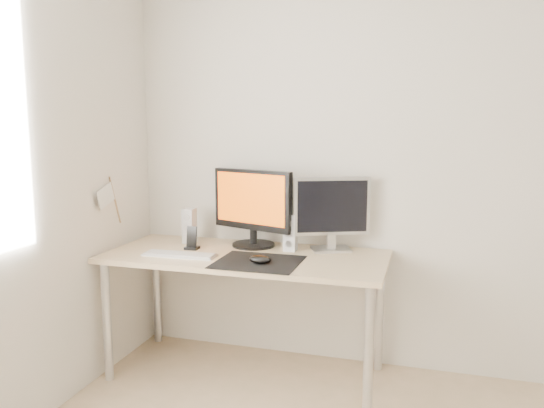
{
  "coord_description": "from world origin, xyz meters",
  "views": [
    {
      "loc": [
        0.06,
        -1.41,
        1.46
      ],
      "look_at": [
        -0.8,
        1.49,
        1.01
      ],
      "focal_mm": 35.0,
      "sensor_mm": 36.0,
      "label": 1
    }
  ],
  "objects_px": {
    "main_monitor": "(252,205)",
    "phone_dock": "(192,242)",
    "desk": "(246,267)",
    "speaker_left": "(189,226)",
    "speaker_right": "(290,232)",
    "mouse": "(260,259)",
    "second_monitor": "(332,210)",
    "keyboard": "(180,255)"
  },
  "relations": [
    {
      "from": "second_monitor",
      "to": "speaker_left",
      "type": "xyz_separation_m",
      "value": [
        -0.88,
        -0.05,
        -0.13
      ]
    },
    {
      "from": "desk",
      "to": "second_monitor",
      "type": "distance_m",
      "value": 0.6
    },
    {
      "from": "speaker_right",
      "to": "keyboard",
      "type": "bearing_deg",
      "value": -151.89
    },
    {
      "from": "desk",
      "to": "keyboard",
      "type": "xyz_separation_m",
      "value": [
        -0.34,
        -0.15,
        0.09
      ]
    },
    {
      "from": "main_monitor",
      "to": "phone_dock",
      "type": "height_order",
      "value": "main_monitor"
    },
    {
      "from": "speaker_left",
      "to": "desk",
      "type": "bearing_deg",
      "value": -21.67
    },
    {
      "from": "desk",
      "to": "speaker_left",
      "type": "xyz_separation_m",
      "value": [
        -0.43,
        0.17,
        0.19
      ]
    },
    {
      "from": "second_monitor",
      "to": "speaker_right",
      "type": "bearing_deg",
      "value": -163.18
    },
    {
      "from": "main_monitor",
      "to": "second_monitor",
      "type": "bearing_deg",
      "value": 3.42
    },
    {
      "from": "desk",
      "to": "main_monitor",
      "type": "distance_m",
      "value": 0.39
    },
    {
      "from": "phone_dock",
      "to": "second_monitor",
      "type": "bearing_deg",
      "value": 14.39
    },
    {
      "from": "mouse",
      "to": "main_monitor",
      "type": "relative_size",
      "value": 0.22
    },
    {
      "from": "desk",
      "to": "speaker_left",
      "type": "height_order",
      "value": "speaker_left"
    },
    {
      "from": "mouse",
      "to": "speaker_right",
      "type": "distance_m",
      "value": 0.36
    },
    {
      "from": "second_monitor",
      "to": "speaker_left",
      "type": "height_order",
      "value": "second_monitor"
    },
    {
      "from": "main_monitor",
      "to": "speaker_left",
      "type": "xyz_separation_m",
      "value": [
        -0.41,
        -0.02,
        -0.15
      ]
    },
    {
      "from": "second_monitor",
      "to": "mouse",
      "type": "bearing_deg",
      "value": -127.06
    },
    {
      "from": "desk",
      "to": "keyboard",
      "type": "distance_m",
      "value": 0.38
    },
    {
      "from": "desk",
      "to": "main_monitor",
      "type": "xyz_separation_m",
      "value": [
        -0.02,
        0.2,
        0.33
      ]
    },
    {
      "from": "speaker_left",
      "to": "speaker_right",
      "type": "height_order",
      "value": "same"
    },
    {
      "from": "main_monitor",
      "to": "second_monitor",
      "type": "relative_size",
      "value": 1.23
    },
    {
      "from": "mouse",
      "to": "speaker_right",
      "type": "xyz_separation_m",
      "value": [
        0.08,
        0.34,
        0.08
      ]
    },
    {
      "from": "mouse",
      "to": "main_monitor",
      "type": "distance_m",
      "value": 0.47
    },
    {
      "from": "desk",
      "to": "speaker_right",
      "type": "relative_size",
      "value": 7.33
    },
    {
      "from": "speaker_right",
      "to": "mouse",
      "type": "bearing_deg",
      "value": -103.11
    },
    {
      "from": "speaker_right",
      "to": "phone_dock",
      "type": "xyz_separation_m",
      "value": [
        -0.57,
        -0.14,
        -0.07
      ]
    },
    {
      "from": "second_monitor",
      "to": "phone_dock",
      "type": "height_order",
      "value": "second_monitor"
    },
    {
      "from": "speaker_left",
      "to": "keyboard",
      "type": "relative_size",
      "value": 0.52
    },
    {
      "from": "phone_dock",
      "to": "keyboard",
      "type": "bearing_deg",
      "value": -89.52
    },
    {
      "from": "desk",
      "to": "speaker_left",
      "type": "relative_size",
      "value": 7.33
    },
    {
      "from": "main_monitor",
      "to": "desk",
      "type": "bearing_deg",
      "value": -83.0
    },
    {
      "from": "keyboard",
      "to": "phone_dock",
      "type": "distance_m",
      "value": 0.17
    },
    {
      "from": "speaker_right",
      "to": "desk",
      "type": "bearing_deg",
      "value": -145.35
    },
    {
      "from": "keyboard",
      "to": "phone_dock",
      "type": "bearing_deg",
      "value": 90.48
    },
    {
      "from": "speaker_left",
      "to": "speaker_right",
      "type": "bearing_deg",
      "value": -1.43
    },
    {
      "from": "mouse",
      "to": "second_monitor",
      "type": "bearing_deg",
      "value": 52.94
    },
    {
      "from": "main_monitor",
      "to": "second_monitor",
      "type": "height_order",
      "value": "main_monitor"
    },
    {
      "from": "desk",
      "to": "main_monitor",
      "type": "relative_size",
      "value": 2.99
    },
    {
      "from": "mouse",
      "to": "second_monitor",
      "type": "distance_m",
      "value": 0.56
    },
    {
      "from": "main_monitor",
      "to": "speaker_right",
      "type": "xyz_separation_m",
      "value": [
        0.25,
        -0.04,
        -0.15
      ]
    },
    {
      "from": "mouse",
      "to": "keyboard",
      "type": "xyz_separation_m",
      "value": [
        -0.49,
        0.04,
        -0.02
      ]
    },
    {
      "from": "mouse",
      "to": "speaker_left",
      "type": "height_order",
      "value": "speaker_left"
    }
  ]
}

